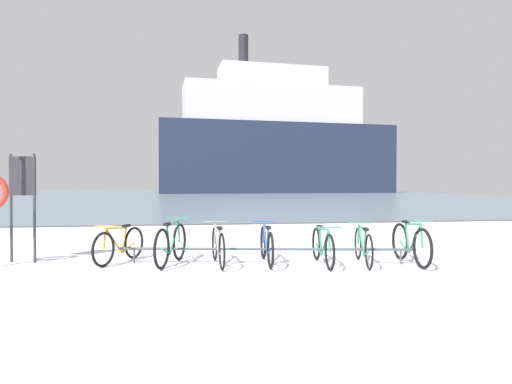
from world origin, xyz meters
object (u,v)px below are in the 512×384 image
(bicycle_3, at_px, (267,245))
(bicycle_4, at_px, (323,247))
(bicycle_6, at_px, (411,244))
(bicycle_0, at_px, (119,245))
(bicycle_1, at_px, (171,244))
(ferry_ship, at_px, (276,141))
(bicycle_5, at_px, (363,246))
(bicycle_2, at_px, (218,246))
(info_sign, at_px, (23,188))

(bicycle_3, height_order, bicycle_4, bicycle_3)
(bicycle_4, bearing_deg, bicycle_6, -4.64)
(bicycle_0, relative_size, bicycle_1, 0.90)
(bicycle_1, distance_m, bicycle_4, 2.84)
(bicycle_3, xyz_separation_m, ferry_ship, (13.73, 69.08, 8.99))
(bicycle_0, distance_m, bicycle_5, 4.65)
(bicycle_1, bearing_deg, ferry_ship, 77.30)
(bicycle_1, relative_size, ferry_ship, 0.04)
(bicycle_1, xyz_separation_m, ferry_ship, (15.52, 68.90, 8.96))
(bicycle_5, bearing_deg, bicycle_0, 169.40)
(bicycle_1, height_order, bicycle_6, bicycle_6)
(bicycle_4, bearing_deg, bicycle_1, 170.03)
(bicycle_2, xyz_separation_m, info_sign, (-3.70, 0.82, 1.07))
(bicycle_2, relative_size, bicycle_3, 0.99)
(bicycle_1, bearing_deg, bicycle_2, -12.70)
(bicycle_0, relative_size, bicycle_2, 0.86)
(bicycle_6, distance_m, ferry_ship, 70.96)
(bicycle_0, bearing_deg, bicycle_4, -12.25)
(bicycle_5, distance_m, ferry_ship, 71.01)
(bicycle_4, height_order, info_sign, info_sign)
(info_sign, height_order, ferry_ship, ferry_ship)
(bicycle_1, distance_m, info_sign, 3.08)
(bicycle_6, bearing_deg, bicycle_0, 170.06)
(bicycle_3, xyz_separation_m, info_sign, (-4.63, 0.80, 1.08))
(bicycle_1, bearing_deg, bicycle_4, -9.97)
(bicycle_3, bearing_deg, bicycle_2, -179.03)
(bicycle_0, relative_size, bicycle_4, 0.84)
(bicycle_5, xyz_separation_m, ferry_ship, (11.94, 69.42, 9.00))
(info_sign, bearing_deg, bicycle_3, -9.81)
(bicycle_1, bearing_deg, bicycle_3, -5.73)
(bicycle_3, relative_size, bicycle_4, 0.99)
(bicycle_3, bearing_deg, info_sign, 170.19)
(bicycle_0, xyz_separation_m, bicycle_3, (2.79, -0.51, 0.01))
(bicycle_2, height_order, bicycle_6, bicycle_6)
(bicycle_1, relative_size, bicycle_2, 0.96)
(bicycle_1, relative_size, bicycle_3, 0.95)
(bicycle_0, distance_m, bicycle_3, 2.83)
(bicycle_0, relative_size, ferry_ship, 0.03)
(bicycle_3, xyz_separation_m, bicycle_6, (2.69, -0.45, 0.03))
(bicycle_5, xyz_separation_m, info_sign, (-6.41, 1.14, 1.08))
(bicycle_2, bearing_deg, bicycle_4, -8.73)
(bicycle_0, xyz_separation_m, bicycle_5, (4.57, -0.86, 0.00))
(bicycle_1, xyz_separation_m, bicycle_4, (2.80, -0.49, -0.04))
(bicycle_4, bearing_deg, bicycle_5, -2.36)
(bicycle_3, relative_size, info_sign, 0.83)
(bicycle_6, bearing_deg, bicycle_1, 172.02)
(bicycle_5, bearing_deg, bicycle_2, 173.09)
(bicycle_4, relative_size, bicycle_6, 1.03)
(bicycle_6, relative_size, ferry_ship, 0.04)
(bicycle_4, height_order, bicycle_5, bicycle_4)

